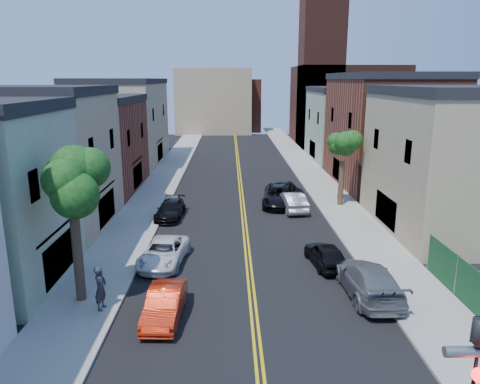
{
  "coord_description": "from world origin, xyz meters",
  "views": [
    {
      "loc": [
        -1.03,
        -5.4,
        10.01
      ],
      "look_at": [
        -0.28,
        26.89,
        2.0
      ],
      "focal_mm": 34.12,
      "sensor_mm": 36.0,
      "label": 1
    }
  ],
  "objects": [
    {
      "name": "curb_left",
      "position": [
        -6.15,
        40.0,
        0.07
      ],
      "size": [
        0.3,
        100.0,
        0.15
      ],
      "primitive_type": "cube",
      "color": "gray",
      "rests_on": "ground"
    },
    {
      "name": "curb_right",
      "position": [
        6.15,
        40.0,
        0.07
      ],
      "size": [
        0.3,
        100.0,
        0.15
      ],
      "primitive_type": "cube",
      "color": "gray",
      "rests_on": "ground"
    },
    {
      "name": "black_car_right",
      "position": [
        4.23,
        17.92,
        0.67
      ],
      "size": [
        2.08,
        4.08,
        1.33
      ],
      "primitive_type": "imported",
      "rotation": [
        0.0,
        0.0,
        3.27
      ],
      "color": "black",
      "rests_on": "ground"
    },
    {
      "name": "bldg_right_palegrn",
      "position": [
        14.0,
        52.0,
        4.25
      ],
      "size": [
        9.0,
        12.0,
        8.5
      ],
      "primitive_type": "cube",
      "color": "gray",
      "rests_on": "ground"
    },
    {
      "name": "silver_car_right",
      "position": [
        3.8,
        28.87,
        0.74
      ],
      "size": [
        2.12,
        4.66,
        1.48
      ],
      "primitive_type": "imported",
      "rotation": [
        0.0,
        0.0,
        3.27
      ],
      "color": "#A9AAB1",
      "rests_on": "ground"
    },
    {
      "name": "sidewalk_right",
      "position": [
        7.9,
        40.0,
        0.07
      ],
      "size": [
        3.2,
        100.0,
        0.15
      ],
      "primitive_type": "cube",
      "color": "gray",
      "rests_on": "ground"
    },
    {
      "name": "black_car_left",
      "position": [
        -5.44,
        27.06,
        0.64
      ],
      "size": [
        2.1,
        4.51,
        1.28
      ],
      "primitive_type": "imported",
      "rotation": [
        0.0,
        0.0,
        -0.07
      ],
      "color": "black",
      "rests_on": "ground"
    },
    {
      "name": "bldg_left_brick",
      "position": [
        -14.0,
        36.0,
        4.0
      ],
      "size": [
        9.0,
        12.0,
        8.0
      ],
      "primitive_type": "cube",
      "color": "brown",
      "rests_on": "ground"
    },
    {
      "name": "church",
      "position": [
        16.33,
        67.07,
        7.24
      ],
      "size": [
        16.2,
        14.2,
        22.6
      ],
      "color": "#4C2319",
      "rests_on": "ground"
    },
    {
      "name": "black_suv_lane",
      "position": [
        3.0,
        30.36,
        0.78
      ],
      "size": [
        3.28,
        5.89,
        1.56
      ],
      "primitive_type": "imported",
      "rotation": [
        0.0,
        0.0,
        -0.13
      ],
      "color": "black",
      "rests_on": "ground"
    },
    {
      "name": "bldg_left_tan_near",
      "position": [
        -14.0,
        25.0,
        4.5
      ],
      "size": [
        9.0,
        10.0,
        9.0
      ],
      "primitive_type": "cube",
      "color": "#998466",
      "rests_on": "ground"
    },
    {
      "name": "bldg_left_tan_far",
      "position": [
        -14.0,
        50.0,
        4.75
      ],
      "size": [
        9.0,
        16.0,
        9.5
      ],
      "primitive_type": "cube",
      "color": "#998466",
      "rests_on": "ground"
    },
    {
      "name": "bldg_right_brick",
      "position": [
        14.0,
        38.0,
        5.0
      ],
      "size": [
        9.0,
        14.0,
        10.0
      ],
      "primitive_type": "cube",
      "color": "brown",
      "rests_on": "ground"
    },
    {
      "name": "red_sedan",
      "position": [
        -3.83,
        12.4,
        0.67
      ],
      "size": [
        1.61,
        4.12,
        1.34
      ],
      "primitive_type": "imported",
      "rotation": [
        0.0,
        0.0,
        -0.05
      ],
      "color": "red",
      "rests_on": "ground"
    },
    {
      "name": "grey_car_right",
      "position": [
        5.5,
        14.34,
        0.79
      ],
      "size": [
        2.4,
        5.52,
        1.58
      ],
      "primitive_type": "imported",
      "rotation": [
        0.0,
        0.0,
        3.18
      ],
      "color": "slate",
      "rests_on": "ground"
    },
    {
      "name": "dark_car_right_far",
      "position": [
        3.8,
        33.26,
        0.68
      ],
      "size": [
        2.89,
        5.17,
        1.37
      ],
      "primitive_type": "imported",
      "rotation": [
        0.0,
        0.0,
        3.27
      ],
      "color": "black",
      "rests_on": "ground"
    },
    {
      "name": "tree_right_far",
      "position": [
        7.92,
        30.01,
        5.76
      ],
      "size": [
        4.4,
        4.4,
        8.03
      ],
      "color": "#372B1B",
      "rests_on": "sidewalk_right"
    },
    {
      "name": "bldg_right_tan",
      "position": [
        14.0,
        24.0,
        4.5
      ],
      "size": [
        9.0,
        12.0,
        9.0
      ],
      "primitive_type": "cube",
      "color": "#998466",
      "rests_on": "ground"
    },
    {
      "name": "tree_left_mid",
      "position": [
        -7.88,
        14.01,
        6.58
      ],
      "size": [
        5.2,
        5.2,
        9.29
      ],
      "color": "#372B1B",
      "rests_on": "sidewalk_left"
    },
    {
      "name": "backdrop_left",
      "position": [
        -4.0,
        82.0,
        6.0
      ],
      "size": [
        14.0,
        8.0,
        12.0
      ],
      "primitive_type": "cube",
      "color": "#998466",
      "rests_on": "ground"
    },
    {
      "name": "sidewalk_left",
      "position": [
        -7.9,
        40.0,
        0.07
      ],
      "size": [
        3.2,
        100.0,
        0.15
      ],
      "primitive_type": "cube",
      "color": "gray",
      "rests_on": "ground"
    },
    {
      "name": "white_pickup",
      "position": [
        -4.71,
        18.43,
        0.66
      ],
      "size": [
        2.73,
        4.95,
        1.31
      ],
      "primitive_type": "imported",
      "rotation": [
        0.0,
        0.0,
        -0.12
      ],
      "color": "silver",
      "rests_on": "ground"
    },
    {
      "name": "pedestrian_left",
      "position": [
        -6.7,
        13.04,
        1.14
      ],
      "size": [
        0.6,
        0.8,
        1.98
      ],
      "primitive_type": "imported",
      "rotation": [
        0.0,
        0.0,
        1.37
      ],
      "color": "#25252D",
      "rests_on": "sidewalk_left"
    },
    {
      "name": "backdrop_center",
      "position": [
        0.0,
        86.0,
        5.0
      ],
      "size": [
        10.0,
        8.0,
        10.0
      ],
      "primitive_type": "cube",
      "color": "brown",
      "rests_on": "ground"
    },
    {
      "name": "grey_car_left",
      "position": [
        -5.5,
        28.38,
        0.66
      ],
      "size": [
        1.75,
        3.97,
        1.33
      ],
      "primitive_type": "imported",
      "rotation": [
        0.0,
        0.0,
        0.05
      ],
      "color": "slate",
      "rests_on": "ground"
    }
  ]
}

